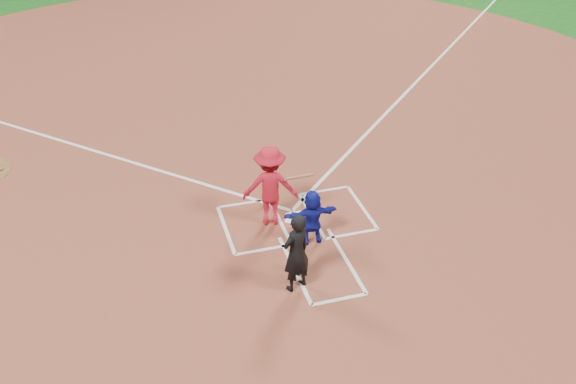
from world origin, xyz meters
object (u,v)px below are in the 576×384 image
object	(u,v)px
home_plate	(296,218)
batter_at_plate	(270,186)
catcher	(312,217)
umpire	(296,253)

from	to	relation	value
home_plate	batter_at_plate	world-z (taller)	batter_at_plate
catcher	umpire	distance (m)	1.51
batter_at_plate	catcher	bearing A→B (deg)	-56.52
home_plate	umpire	xyz separation A→B (m)	(-0.68, -2.23, 0.82)
home_plate	catcher	distance (m)	1.11
home_plate	batter_at_plate	xyz separation A→B (m)	(-0.57, 0.03, 0.92)
catcher	batter_at_plate	distance (m)	1.19
home_plate	umpire	world-z (taller)	umpire
home_plate	catcher	xyz separation A→B (m)	(0.06, -0.93, 0.61)
umpire	home_plate	bearing A→B (deg)	-131.10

